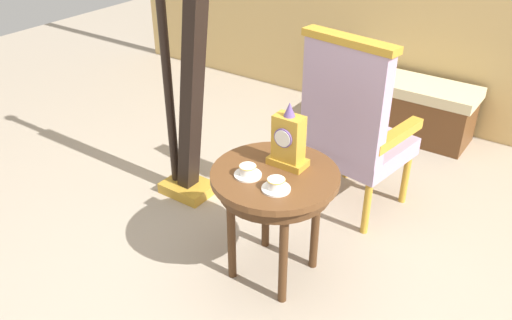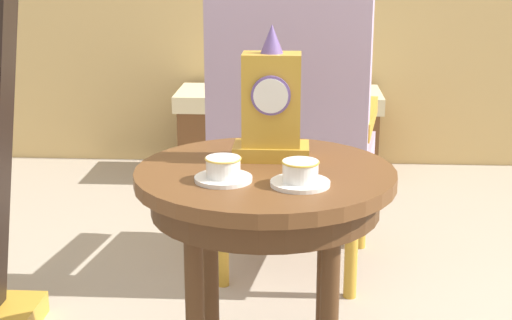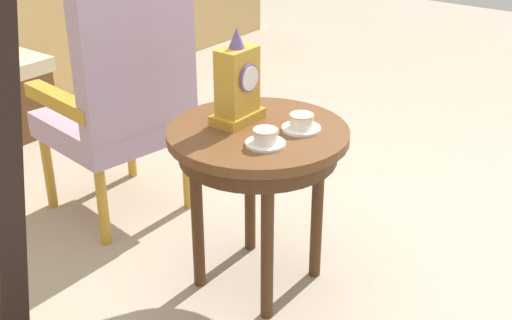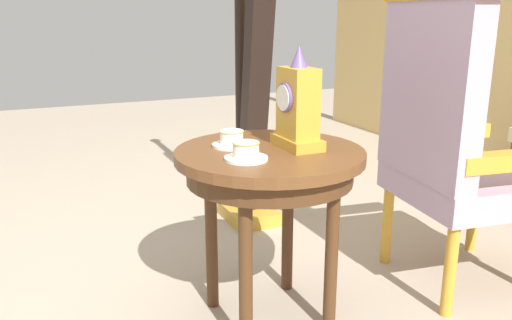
{
  "view_description": "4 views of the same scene",
  "coord_description": "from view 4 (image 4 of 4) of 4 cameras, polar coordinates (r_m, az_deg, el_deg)",
  "views": [
    {
      "loc": [
        1.19,
        -1.84,
        1.96
      ],
      "look_at": [
        -0.06,
        -0.05,
        0.69
      ],
      "focal_mm": 37.12,
      "sensor_mm": 36.0,
      "label": 1
    },
    {
      "loc": [
        0.1,
        -1.74,
        1.14
      ],
      "look_at": [
        0.0,
        -0.03,
        0.65
      ],
      "focal_mm": 52.8,
      "sensor_mm": 36.0,
      "label": 2
    },
    {
      "loc": [
        -1.68,
        -1.28,
        1.52
      ],
      "look_at": [
        0.06,
        0.03,
        0.48
      ],
      "focal_mm": 47.19,
      "sensor_mm": 36.0,
      "label": 3
    },
    {
      "loc": [
        1.53,
        -0.75,
        1.05
      ],
      "look_at": [
        -0.01,
        -0.04,
        0.58
      ],
      "focal_mm": 36.83,
      "sensor_mm": 36.0,
      "label": 4
    }
  ],
  "objects": [
    {
      "name": "teacup_right",
      "position": [
        1.6,
        -1.09,
        0.87
      ],
      "size": [
        0.14,
        0.14,
        0.06
      ],
      "color": "white",
      "rests_on": "side_table"
    },
    {
      "name": "harp",
      "position": [
        2.6,
        -0.51,
        7.99
      ],
      "size": [
        0.4,
        0.24,
        1.77
      ],
      "color": "gold",
      "rests_on": "ground"
    },
    {
      "name": "teacup_left",
      "position": [
        1.77,
        -2.66,
        2.24
      ],
      "size": [
        0.13,
        0.13,
        0.06
      ],
      "color": "white",
      "rests_on": "side_table"
    },
    {
      "name": "ground_plane",
      "position": [
        2.0,
        1.25,
        -16.21
      ],
      "size": [
        10.0,
        10.0,
        0.0
      ],
      "primitive_type": "plane",
      "color": "tan"
    },
    {
      "name": "armchair",
      "position": [
        2.12,
        20.47,
        1.99
      ],
      "size": [
        0.61,
        0.6,
        1.14
      ],
      "color": "#B299B7",
      "rests_on": "ground"
    },
    {
      "name": "side_table",
      "position": [
        1.76,
        1.48,
        -1.43
      ],
      "size": [
        0.63,
        0.63,
        0.62
      ],
      "color": "brown",
      "rests_on": "ground"
    },
    {
      "name": "mantel_clock",
      "position": [
        1.74,
        4.53,
        5.69
      ],
      "size": [
        0.19,
        0.11,
        0.34
      ],
      "color": "gold",
      "rests_on": "side_table"
    }
  ]
}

